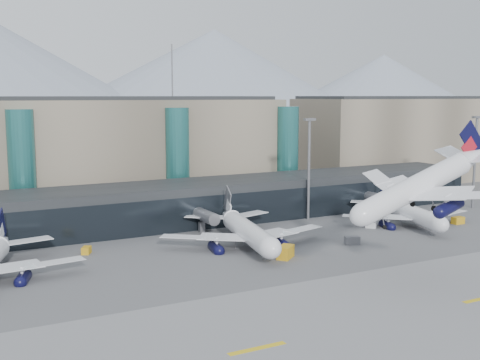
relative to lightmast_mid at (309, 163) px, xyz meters
name	(u,v)px	position (x,y,z in m)	size (l,w,h in m)	color
ground	(320,290)	(-30.00, -48.00, -14.42)	(900.00, 900.00, 0.00)	#515154
runway_strip	(382,321)	(-30.00, -63.00, -14.40)	(400.00, 40.00, 0.04)	slate
runway_markings	(382,321)	(-30.00, -63.00, -14.37)	(128.00, 1.00, 0.02)	gold
concourse	(184,204)	(-30.02, 9.73, -9.45)	(170.00, 27.00, 10.00)	black
terminal_main	(52,154)	(-55.00, 42.00, 1.03)	(130.00, 30.00, 31.00)	gray
terminal_east	(393,139)	(65.00, 42.00, 1.03)	(70.00, 30.00, 31.00)	gray
teal_towers	(105,164)	(-44.99, 26.01, -0.41)	(116.40, 19.40, 46.00)	#256766
mountain_ridge	(33,75)	(-14.03, 332.00, 31.33)	(910.00, 400.00, 110.00)	gray
lightmast_mid	(309,163)	(0.00, 0.00, 0.00)	(3.00, 1.20, 25.60)	slate
lightmast_right	(475,156)	(50.00, -8.00, 0.00)	(3.00, 1.20, 25.60)	slate
hero_jet	(428,177)	(-11.28, -51.82, 3.44)	(32.75, 33.43, 10.78)	white
jet_parked_mid	(244,223)	(-26.74, -15.51, -9.87)	(36.68, 37.33, 12.03)	white
jet_parked_right	(406,207)	(18.13, -15.65, -10.20)	(33.39, 34.74, 11.15)	white
veh_b	(86,250)	(-58.06, -7.71, -13.71)	(2.45, 1.51, 1.42)	#C89217
veh_c	(352,240)	(-6.40, -26.09, -13.56)	(3.08, 1.63, 1.71)	#515157
veh_e	(458,220)	(29.40, -21.75, -13.54)	(3.09, 1.75, 1.75)	#C89217
veh_g	(371,225)	(7.50, -15.46, -13.71)	(2.42, 1.41, 1.41)	silver
veh_h	(286,252)	(-24.63, -28.80, -13.22)	(4.32, 2.28, 2.39)	#C89217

